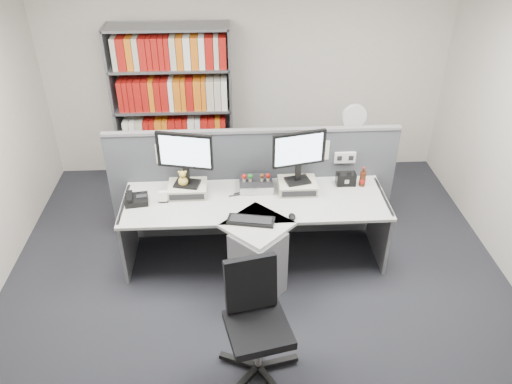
{
  "coord_description": "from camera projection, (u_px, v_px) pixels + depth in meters",
  "views": [
    {
      "loc": [
        -0.21,
        -3.33,
        3.48
      ],
      "look_at": [
        0.0,
        0.65,
        0.92
      ],
      "focal_mm": 35.7,
      "sensor_mm": 36.0,
      "label": 1
    }
  ],
  "objects": [
    {
      "name": "shelving_unit",
      "position": [
        174.0,
        111.0,
        6.18
      ],
      "size": [
        1.41,
        0.4,
        2.0
      ],
      "color": "slate",
      "rests_on": "ground"
    },
    {
      "name": "plush_toy",
      "position": [
        183.0,
        179.0,
        4.98
      ],
      "size": [
        0.1,
        0.1,
        0.17
      ],
      "color": "gold",
      "rests_on": "monitor_riser_left"
    },
    {
      "name": "partition",
      "position": [
        253.0,
        183.0,
        5.39
      ],
      "size": [
        3.0,
        0.08,
        1.27
      ],
      "color": "#494C53",
      "rests_on": "ground"
    },
    {
      "name": "monitor_riser_left",
      "position": [
        188.0,
        189.0,
        5.06
      ],
      "size": [
        0.38,
        0.31,
        0.1
      ],
      "color": "#C0B69F",
      "rests_on": "desk"
    },
    {
      "name": "office_chair",
      "position": [
        256.0,
        318.0,
        3.94
      ],
      "size": [
        0.66,
        0.64,
        0.99
      ],
      "color": "silver",
      "rests_on": "ground"
    },
    {
      "name": "monitor_riser_right",
      "position": [
        297.0,
        186.0,
        5.11
      ],
      "size": [
        0.38,
        0.31,
        0.1
      ],
      "color": "#C0B69F",
      "rests_on": "desk"
    },
    {
      "name": "desk_fan",
      "position": [
        353.0,
        119.0,
        5.87
      ],
      "size": [
        0.3,
        0.18,
        0.5
      ],
      "color": "white",
      "rests_on": "filing_cabinet"
    },
    {
      "name": "monitor_left",
      "position": [
        185.0,
        155.0,
        4.86
      ],
      "size": [
        0.54,
        0.23,
        0.56
      ],
      "color": "black",
      "rests_on": "monitor_riser_left"
    },
    {
      "name": "desktop_pc",
      "position": [
        256.0,
        184.0,
        5.15
      ],
      "size": [
        0.33,
        0.3,
        0.09
      ],
      "color": "black",
      "rests_on": "desk"
    },
    {
      "name": "mouse",
      "position": [
        292.0,
        217.0,
        4.72
      ],
      "size": [
        0.07,
        0.11,
        0.04
      ],
      "primitive_type": "ellipsoid",
      "color": "black",
      "rests_on": "desk"
    },
    {
      "name": "desk_calendar",
      "position": [
        163.0,
        197.0,
        4.94
      ],
      "size": [
        0.09,
        0.07,
        0.11
      ],
      "color": "black",
      "rests_on": "desk"
    },
    {
      "name": "keyboard",
      "position": [
        251.0,
        220.0,
        4.67
      ],
      "size": [
        0.46,
        0.24,
        0.03
      ],
      "color": "black",
      "rests_on": "desk"
    },
    {
      "name": "desk",
      "position": [
        256.0,
        235.0,
        4.94
      ],
      "size": [
        2.6,
        1.2,
        0.72
      ],
      "color": "#B7B7B1",
      "rests_on": "ground"
    },
    {
      "name": "monitor_right",
      "position": [
        299.0,
        153.0,
        4.91
      ],
      "size": [
        0.53,
        0.22,
        0.54
      ],
      "color": "black",
      "rests_on": "monitor_riser_right"
    },
    {
      "name": "cola_bottle",
      "position": [
        363.0,
        179.0,
        5.17
      ],
      "size": [
        0.07,
        0.07,
        0.21
      ],
      "color": "#3F190A",
      "rests_on": "desk"
    },
    {
      "name": "figurines",
      "position": [
        256.0,
        177.0,
        5.09
      ],
      "size": [
        0.29,
        0.05,
        0.09
      ],
      "color": "#C0B69F",
      "rests_on": "desktop_pc"
    },
    {
      "name": "desk_phone",
      "position": [
        136.0,
        199.0,
        4.93
      ],
      "size": [
        0.25,
        0.23,
        0.09
      ],
      "color": "black",
      "rests_on": "desk"
    },
    {
      "name": "room_shell",
      "position": [
        261.0,
        140.0,
        3.72
      ],
      "size": [
        5.04,
        5.54,
        2.72
      ],
      "color": "beige",
      "rests_on": "ground"
    },
    {
      "name": "speaker",
      "position": [
        346.0,
        179.0,
        5.2
      ],
      "size": [
        0.2,
        0.11,
        0.13
      ],
      "primitive_type": "cube",
      "color": "black",
      "rests_on": "desk"
    },
    {
      "name": "filing_cabinet",
      "position": [
        348.0,
        169.0,
        6.23
      ],
      "size": [
        0.45,
        0.61,
        0.7
      ],
      "color": "slate",
      "rests_on": "ground"
    },
    {
      "name": "ground",
      "position": [
        260.0,
        314.0,
        4.69
      ],
      "size": [
        5.5,
        5.5,
        0.0
      ],
      "primitive_type": "plane",
      "color": "#26272D",
      "rests_on": "ground"
    }
  ]
}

